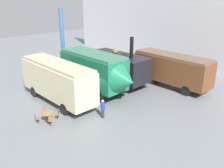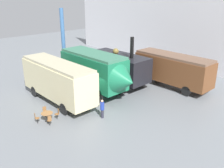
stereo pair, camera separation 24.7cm
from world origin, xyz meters
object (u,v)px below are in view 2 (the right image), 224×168
at_px(cafe_table_near, 47,115).
at_px(visitor_person, 102,108).
at_px(passenger_coach_vintage, 57,79).
at_px(steam_locomotive, 118,66).
at_px(passenger_coach_wooden, 173,68).
at_px(cafe_chair_0, 36,118).
at_px(streamlined_locomotive, 97,70).

xyz_separation_m(cafe_table_near, visitor_person, (2.55, 3.57, 0.28)).
xyz_separation_m(passenger_coach_vintage, cafe_table_near, (2.67, -2.71, -1.62)).
distance_m(steam_locomotive, passenger_coach_vintage, 7.29).
xyz_separation_m(passenger_coach_wooden, cafe_table_near, (-2.20, -13.74, -1.48)).
distance_m(passenger_coach_wooden, visitor_person, 10.25).
height_order(passenger_coach_vintage, cafe_table_near, passenger_coach_vintage).
bearing_deg(visitor_person, cafe_chair_0, -122.49).
bearing_deg(cafe_table_near, steam_locomotive, 102.71).
bearing_deg(cafe_chair_0, steam_locomotive, 27.18).
xyz_separation_m(steam_locomotive, visitor_person, (4.80, -6.42, -1.22)).
height_order(passenger_coach_wooden, steam_locomotive, steam_locomotive).
bearing_deg(cafe_chair_0, visitor_person, -15.88).
height_order(streamlined_locomotive, passenger_coach_vintage, streamlined_locomotive).
relative_size(cafe_table_near, cafe_chair_0, 1.07).
bearing_deg(streamlined_locomotive, steam_locomotive, 100.30).
relative_size(passenger_coach_vintage, cafe_chair_0, 10.14).
relative_size(steam_locomotive, streamlined_locomotive, 0.79).
xyz_separation_m(passenger_coach_vintage, visitor_person, (5.22, 0.86, -1.34)).
bearing_deg(cafe_chair_0, passenger_coach_vintage, 51.25).
bearing_deg(cafe_chair_0, streamlined_locomotive, 27.31).
bearing_deg(passenger_coach_vintage, cafe_chair_0, -55.36).
relative_size(cafe_table_near, visitor_person, 0.58).
height_order(steam_locomotive, passenger_coach_vintage, steam_locomotive).
height_order(passenger_coach_wooden, cafe_chair_0, passenger_coach_wooden).
distance_m(streamlined_locomotive, cafe_table_near, 7.04).
xyz_separation_m(streamlined_locomotive, cafe_table_near, (1.64, -6.59, -1.88)).
height_order(steam_locomotive, cafe_chair_0, steam_locomotive).
relative_size(passenger_coach_wooden, passenger_coach_vintage, 0.96).
height_order(streamlined_locomotive, visitor_person, streamlined_locomotive).
distance_m(steam_locomotive, streamlined_locomotive, 3.48).
bearing_deg(steam_locomotive, streamlined_locomotive, -79.70).
distance_m(passenger_coach_wooden, streamlined_locomotive, 8.12).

